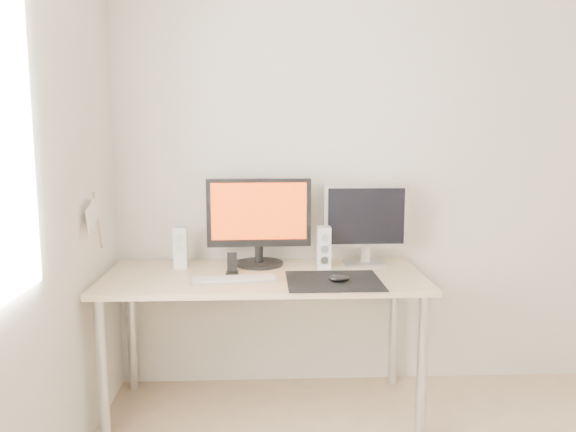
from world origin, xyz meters
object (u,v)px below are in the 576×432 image
mouse (339,278)px  speaker_left (181,248)px  second_monitor (366,220)px  speaker_right (324,247)px  keyboard (234,279)px  phone_dock (232,267)px  desk (264,289)px  main_monitor (259,219)px

mouse → speaker_left: (-0.79, 0.33, 0.09)m
second_monitor → speaker_right: bearing=-163.2°
speaker_left → keyboard: bearing=-43.6°
speaker_right → second_monitor: bearing=16.8°
phone_dock → desk: bearing=-0.8°
desk → speaker_left: speaker_left is taller
desk → main_monitor: 0.38m
second_monitor → speaker_right: second_monitor is taller
keyboard → speaker_left: bearing=136.4°
desk → main_monitor: size_ratio=2.90×
second_monitor → phone_dock: (-0.70, -0.19, -0.21)m
speaker_right → phone_dock: bearing=-166.2°
main_monitor → phone_dock: 0.32m
main_monitor → speaker_right: main_monitor is taller
phone_dock → second_monitor: bearing=14.8°
speaker_left → second_monitor: bearing=2.4°
speaker_left → keyboard: (0.29, -0.28, -0.10)m
mouse → keyboard: mouse is taller
mouse → desk: 0.41m
main_monitor → keyboard: 0.42m
desk → main_monitor: (-0.02, 0.19, 0.33)m
mouse → speaker_right: speaker_right is taller
speaker_right → keyboard: 0.53m
mouse → keyboard: 0.50m
mouse → main_monitor: (-0.38, 0.37, 0.23)m
second_monitor → mouse: bearing=-117.0°
main_monitor → phone_dock: main_monitor is taller
second_monitor → speaker_right: (-0.23, -0.07, -0.13)m
desk → phone_dock: bearing=179.2°
second_monitor → phone_dock: size_ratio=4.05×
main_monitor → second_monitor: bearing=0.3°
speaker_right → phone_dock: 0.49m
keyboard → phone_dock: size_ratio=3.88×
speaker_left → phone_dock: speaker_left is taller
mouse → keyboard: size_ratio=0.23×
desk → speaker_left: size_ratio=7.34×
speaker_right → keyboard: size_ratio=0.51×
main_monitor → speaker_right: 0.37m
second_monitor → desk: bearing=-161.0°
speaker_right → phone_dock: (-0.47, -0.12, -0.08)m
mouse → desk: (-0.35, 0.19, -0.10)m
speaker_left → keyboard: 0.42m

